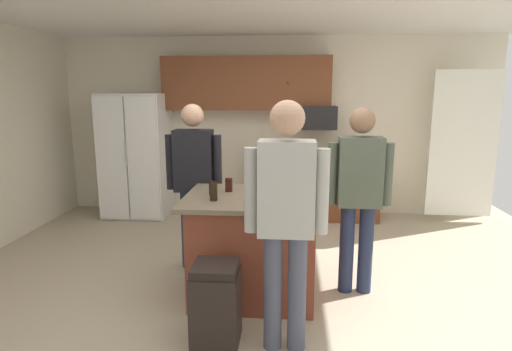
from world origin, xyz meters
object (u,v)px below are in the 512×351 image
Objects in this scene: person_guest_by_door at (194,175)px; glass_dark_ale at (300,197)px; glass_short_whisky at (284,193)px; glass_pilsner at (214,192)px; mug_ceramic_white at (251,191)px; tumbler_amber at (229,185)px; kitchen_island at (253,246)px; person_elder_center at (286,210)px; trash_bin at (216,304)px; person_guest_right at (359,189)px; mug_blue_stoneware at (287,191)px; microwave_over_range at (316,117)px; refrigerator at (136,155)px; glass_stout_tall at (213,188)px.

person_guest_by_door reaches higher than glass_dark_ale.
glass_short_whisky reaches higher than glass_dark_ale.
glass_pilsner is 1.20× the size of mug_ceramic_white.
mug_ceramic_white is 1.05× the size of tumbler_amber.
tumbler_amber reaches higher than kitchen_island.
person_elder_center is 2.90× the size of trash_bin.
person_guest_by_door is (-0.95, 1.37, -0.05)m from person_elder_center.
person_guest_right is 13.22× the size of mug_blue_stoneware.
person_elder_center is 13.98× the size of mug_ceramic_white.
mug_ceramic_white reaches higher than trash_bin.
glass_dark_ale reaches higher than mug_ceramic_white.
glass_short_whisky reaches higher than mug_blue_stoneware.
mug_blue_stoneware is 0.18m from glass_short_whisky.
glass_dark_ale is at bearing -34.64° from tumbler_amber.
glass_pilsner is 0.25× the size of trash_bin.
trash_bin is (-0.21, -0.75, -0.17)m from kitchen_island.
person_elder_center is (-0.38, -3.31, -0.42)m from microwave_over_range.
person_guest_right is 1.13m from person_elder_center.
glass_pilsner reaches higher than glass_dark_ale.
kitchen_island is 0.59m from mug_blue_stoneware.
glass_short_whisky is (0.29, -0.19, 0.03)m from mug_ceramic_white.
tumbler_amber is at bearing 146.55° from kitchen_island.
person_guest_by_door is at bearing 14.05° from person_elder_center.
microwave_over_range reaches higher than glass_short_whisky.
glass_pilsner is 0.94× the size of glass_short_whisky.
glass_dark_ale is (1.05, -0.87, 0.01)m from person_guest_by_door.
mug_blue_stoneware is at bearing 14.13° from glass_pilsner.
person_elder_center is at bearing -13.25° from person_guest_by_door.
person_guest_right is at bearing -54.70° from person_elder_center.
person_elder_center is at bearing -67.80° from mug_ceramic_white.
person_guest_right reaches higher than mug_ceramic_white.
person_elder_center reaches higher than kitchen_island.
refrigerator is 3.89m from person_elder_center.
kitchen_island is 0.63m from glass_short_whisky.
microwave_over_range is 2.79m from kitchen_island.
person_guest_right is at bearing 26.78° from person_guest_by_door.
glass_dark_ale is 1.03m from trash_bin.
person_guest_right is at bearing 9.68° from kitchen_island.
glass_stout_tall is (-0.65, 0.81, -0.04)m from person_elder_center.
person_guest_right is 13.84× the size of glass_stout_tall.
person_guest_by_door is at bearing 147.38° from mug_blue_stoneware.
trash_bin is (-0.50, -0.73, -0.68)m from mug_blue_stoneware.
mug_ceramic_white is (-0.31, 0.77, -0.05)m from person_elder_center.
glass_dark_ale is at bearing -33.93° from glass_short_whisky.
person_elder_center is (2.22, -3.19, 0.14)m from refrigerator.
glass_dark_ale is 0.82m from glass_stout_tall.
person_guest_by_door is at bearing 108.47° from trash_bin.
glass_pilsner is at bearing 24.43° from person_elder_center.
tumbler_amber reaches higher than mug_blue_stoneware.
kitchen_island is 9.76× the size of glass_stout_tall.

